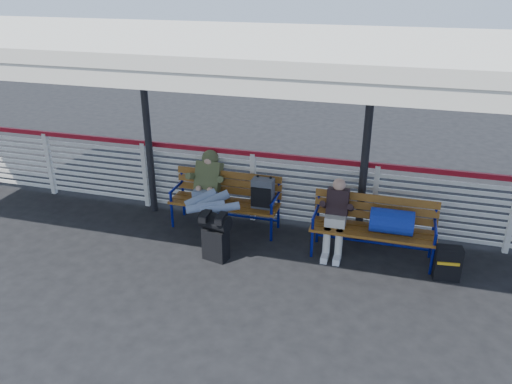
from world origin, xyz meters
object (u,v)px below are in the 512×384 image
(bench_left, at_px, (238,195))
(traveler_man, at_px, (209,196))
(suitcase_side, at_px, (448,263))
(companion_person, at_px, (336,216))
(luggage_stack, at_px, (215,235))
(bench_right, at_px, (383,222))

(bench_left, relative_size, traveler_man, 1.10)
(traveler_man, bearing_deg, suitcase_side, -4.55)
(bench_left, xyz_separation_m, companion_person, (1.63, -0.33, -0.01))
(luggage_stack, xyz_separation_m, bench_right, (2.33, 0.70, 0.20))
(bench_left, xyz_separation_m, bench_right, (2.31, -0.33, -0.00))
(companion_person, bearing_deg, suitcase_side, -10.54)
(traveler_man, height_order, suitcase_side, traveler_man)
(companion_person, distance_m, suitcase_side, 1.66)
(traveler_man, distance_m, suitcase_side, 3.63)
(luggage_stack, xyz_separation_m, bench_left, (0.02, 1.03, 0.20))
(companion_person, height_order, suitcase_side, companion_person)
(bench_right, height_order, traveler_man, traveler_man)
(bench_right, xyz_separation_m, companion_person, (-0.68, -0.00, -0.01))
(bench_right, relative_size, traveler_man, 1.10)
(bench_right, distance_m, traveler_man, 2.68)
(bench_left, bearing_deg, traveler_man, -136.78)
(luggage_stack, bearing_deg, traveler_man, 129.38)
(luggage_stack, height_order, companion_person, companion_person)
(luggage_stack, height_order, suitcase_side, luggage_stack)
(bench_left, relative_size, companion_person, 1.57)
(companion_person, xyz_separation_m, suitcase_side, (1.60, -0.30, -0.35))
(bench_right, height_order, suitcase_side, bench_right)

